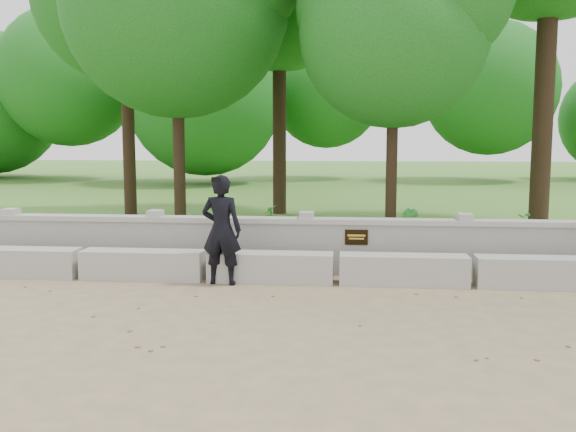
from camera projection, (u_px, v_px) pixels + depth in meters
name	position (u px, v px, depth m)	size (l,w,h in m)	color
ground	(333.00, 318.00, 7.81)	(80.00, 80.00, 0.00)	#9A815E
lawn	(344.00, 199.00, 21.63)	(40.00, 22.00, 0.25)	#3F7324
concrete_bench	(336.00, 269.00, 9.66)	(11.90, 0.45, 0.45)	#B3B1A9
parapet_wall	(337.00, 245.00, 10.32)	(12.50, 0.35, 0.90)	#A8A69F
man_main	(222.00, 230.00, 9.53)	(0.64, 0.57, 1.65)	black
tree_near_right	(394.00, 18.00, 11.92)	(3.57, 3.57, 5.94)	#382619
shrub_a	(112.00, 228.00, 11.57)	(0.33, 0.22, 0.63)	#2D822C
shrub_b	(410.00, 228.00, 11.45)	(0.37, 0.30, 0.68)	#2D822C
shrub_c	(533.00, 230.00, 11.52)	(0.51, 0.44, 0.56)	#2D822C
shrub_d	(271.00, 219.00, 12.96)	(0.33, 0.29, 0.58)	#2D822C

